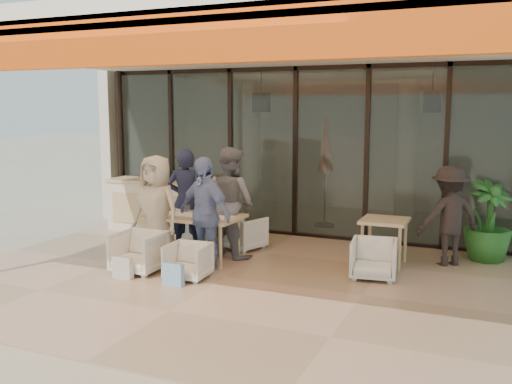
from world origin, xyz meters
TOP-DOWN VIEW (x-y plane):
  - ground at (0.00, 0.00)m, footprint 70.00×70.00m
  - terrace_floor at (0.00, 0.00)m, footprint 8.00×6.00m
  - terrace_structure at (0.00, -0.26)m, footprint 8.00×6.00m
  - glass_storefront at (0.00, 3.00)m, footprint 8.08×0.10m
  - interior_block at (0.01, 5.31)m, footprint 9.05×3.62m
  - host_counter at (-2.72, 2.30)m, footprint 1.85×0.65m
  - dining_table at (-0.90, 0.72)m, footprint 1.50×0.90m
  - chair_far_left at (-1.31, 1.67)m, footprint 0.79×0.77m
  - chair_far_right at (-0.47, 1.67)m, footprint 0.79×0.76m
  - chair_near_left at (-1.31, -0.23)m, footprint 0.67×0.63m
  - chair_near_right at (-0.47, -0.23)m, footprint 0.60×0.57m
  - diner_navy at (-1.31, 1.17)m, footprint 0.75×0.61m
  - diner_grey at (-0.47, 1.17)m, footprint 1.07×0.96m
  - diner_cream at (-1.31, 0.27)m, footprint 0.91×0.66m
  - diner_periwinkle at (-0.47, 0.27)m, footprint 1.10×0.71m
  - tote_bag_cream at (-1.31, -0.63)m, footprint 0.30×0.10m
  - tote_bag_blue at (-0.47, -0.63)m, footprint 0.30×0.10m
  - side_table at (1.97, 1.59)m, footprint 0.70×0.70m
  - side_chair at (1.97, 0.84)m, footprint 0.70×0.67m
  - standing_woman at (2.87, 1.99)m, footprint 1.17×1.07m
  - potted_palm at (3.42, 2.49)m, footprint 1.05×1.05m

SIDE VIEW (x-z plane):
  - ground at x=0.00m, z-range 0.00..0.00m
  - terrace_floor at x=0.00m, z-range 0.00..0.01m
  - tote_bag_cream at x=-1.31m, z-range 0.00..0.34m
  - tote_bag_blue at x=-0.47m, z-range 0.00..0.34m
  - chair_near_right at x=-0.47m, z-range 0.00..0.58m
  - side_chair at x=1.97m, z-range 0.00..0.65m
  - chair_far_right at x=-0.47m, z-range 0.00..0.65m
  - chair_far_left at x=-1.31m, z-range 0.00..0.65m
  - chair_near_left at x=-1.31m, z-range 0.00..0.69m
  - host_counter at x=-2.72m, z-range 0.01..1.05m
  - side_table at x=1.97m, z-range 0.27..1.01m
  - potted_palm at x=3.42m, z-range 0.00..1.32m
  - dining_table at x=-0.90m, z-range 0.22..1.15m
  - standing_woman at x=2.87m, z-range 0.00..1.57m
  - diner_cream at x=-1.31m, z-range 0.00..1.72m
  - diner_periwinkle at x=-0.47m, z-range 0.00..1.73m
  - diner_navy at x=-1.31m, z-range 0.00..1.76m
  - diner_grey at x=-0.47m, z-range 0.00..1.82m
  - glass_storefront at x=0.00m, z-range 0.00..3.20m
  - interior_block at x=0.01m, z-range 0.47..3.99m
  - terrace_structure at x=0.00m, z-range 1.55..4.95m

